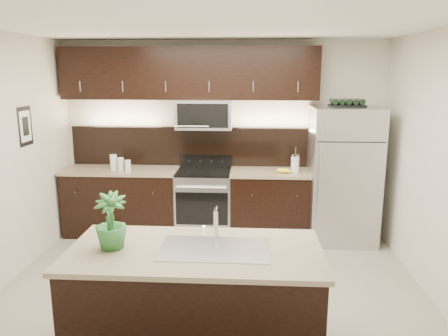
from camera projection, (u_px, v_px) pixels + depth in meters
The scene contains 12 objects.
ground at pixel (211, 293), 4.58m from camera, with size 4.50×4.50×0.00m, color gray.
room_walls at pixel (198, 133), 4.18m from camera, with size 4.52×4.02×2.71m.
counter_run at pixel (190, 202), 6.15m from camera, with size 3.51×0.65×0.94m.
upper_fixtures at pixel (191, 82), 5.93m from camera, with size 3.49×0.40×1.66m.
island at pixel (196, 304), 3.46m from camera, with size 1.96×0.96×0.94m.
sink_faucet at pixel (214, 247), 3.36m from camera, with size 0.84×0.50×0.28m.
refrigerator at pixel (343, 175), 5.87m from camera, with size 0.88×0.79×1.82m, color #B2B2B7.
wine_rack at pixel (347, 103), 5.66m from camera, with size 0.45×0.28×0.11m.
plant at pixel (111, 221), 3.33m from camera, with size 0.25×0.25×0.44m, color #28642B.
canisters at pixel (119, 164), 6.01m from camera, with size 0.31×0.16×0.21m.
french_press at pixel (295, 163), 5.89m from camera, with size 0.11×0.11×0.33m.
bananas at pixel (280, 170), 5.89m from camera, with size 0.20×0.16×0.06m, color yellow.
Camera 1 is at (0.39, -4.17, 2.28)m, focal length 35.00 mm.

